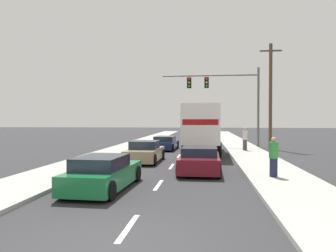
# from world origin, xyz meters

# --- Properties ---
(ground_plane) EXTENTS (140.00, 140.00, 0.00)m
(ground_plane) POSITION_xyz_m (0.00, 25.00, 0.00)
(ground_plane) COLOR #2B2B2D
(sidewalk_right) EXTENTS (2.86, 80.00, 0.14)m
(sidewalk_right) POSITION_xyz_m (4.98, 20.00, 0.07)
(sidewalk_right) COLOR #9E9E99
(sidewalk_right) RESTS_ON ground_plane
(sidewalk_left) EXTENTS (2.86, 80.00, 0.14)m
(sidewalk_left) POSITION_xyz_m (-4.98, 20.00, 0.07)
(sidewalk_left) COLOR #9E9E99
(sidewalk_left) RESTS_ON ground_plane
(lane_markings) EXTENTS (0.14, 52.00, 0.01)m
(lane_markings) POSITION_xyz_m (0.00, 21.23, 0.00)
(lane_markings) COLOR silver
(lane_markings) RESTS_ON ground_plane
(car_navy) EXTENTS (2.05, 4.53, 1.14)m
(car_navy) POSITION_xyz_m (-1.54, 20.92, 0.53)
(car_navy) COLOR #141E4C
(car_navy) RESTS_ON ground_plane
(car_tan) EXTENTS (1.95, 4.10, 1.27)m
(car_tan) POSITION_xyz_m (-1.77, 12.88, 0.57)
(car_tan) COLOR tan
(car_tan) RESTS_ON ground_plane
(car_green) EXTENTS (1.98, 4.44, 1.24)m
(car_green) POSITION_xyz_m (-1.86, 5.21, 0.58)
(car_green) COLOR #196B38
(car_green) RESTS_ON ground_plane
(box_truck) EXTENTS (2.82, 9.01, 3.54)m
(box_truck) POSITION_xyz_m (1.63, 17.94, 2.04)
(box_truck) COLOR white
(box_truck) RESTS_ON ground_plane
(car_maroon) EXTENTS (2.00, 4.16, 1.22)m
(car_maroon) POSITION_xyz_m (1.53, 9.43, 0.57)
(car_maroon) COLOR maroon
(car_maroon) RESTS_ON ground_plane
(traffic_signal_mast) EXTENTS (8.84, 0.69, 7.25)m
(traffic_signal_mast) POSITION_xyz_m (3.02, 24.07, 5.33)
(traffic_signal_mast) COLOR #595B56
(traffic_signal_mast) RESTS_ON ground_plane
(utility_pole_mid) EXTENTS (1.80, 0.28, 8.92)m
(utility_pole_mid) POSITION_xyz_m (7.28, 22.14, 4.60)
(utility_pole_mid) COLOR brown
(utility_pole_mid) RESTS_ON ground_plane
(pedestrian_near_corner) EXTENTS (0.38, 0.38, 1.77)m
(pedestrian_near_corner) POSITION_xyz_m (4.88, 19.60, 1.02)
(pedestrian_near_corner) COLOR #3F3F42
(pedestrian_near_corner) RESTS_ON sidewalk_right
(pedestrian_mid_block) EXTENTS (0.38, 0.38, 1.66)m
(pedestrian_mid_block) POSITION_xyz_m (4.63, 7.78, 0.97)
(pedestrian_mid_block) COLOR #1E233F
(pedestrian_mid_block) RESTS_ON sidewalk_right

